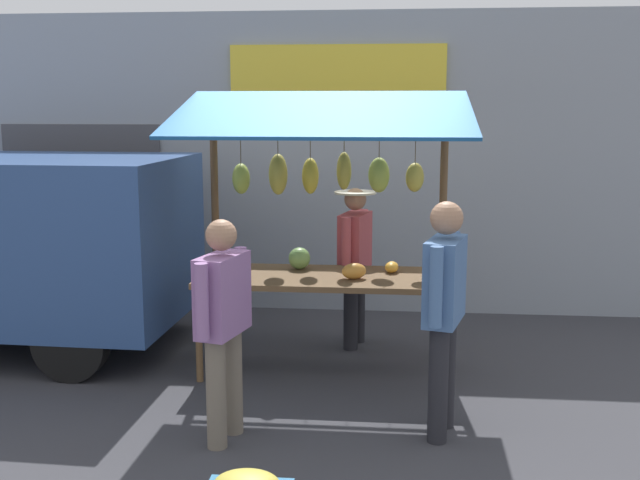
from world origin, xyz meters
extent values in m
plane|color=#38383D|center=(0.00, 0.00, 0.00)|extent=(40.00, 40.00, 0.00)
cube|color=#8C939E|center=(0.00, -2.20, 1.70)|extent=(9.00, 0.25, 3.40)
cube|color=yellow|center=(0.04, -2.06, 2.75)|extent=(2.40, 0.06, 0.56)
cube|color=#47474C|center=(3.04, -2.07, 1.10)|extent=(1.90, 0.04, 2.10)
cube|color=brown|center=(0.00, 0.00, 0.85)|extent=(2.20, 0.90, 0.05)
cylinder|color=brown|center=(1.04, 0.39, 0.41)|extent=(0.06, 0.06, 0.83)
cylinder|color=brown|center=(-1.04, 0.39, 0.41)|extent=(0.06, 0.06, 0.83)
cylinder|color=brown|center=(1.04, -0.39, 0.41)|extent=(0.06, 0.06, 0.83)
cylinder|color=brown|center=(-1.04, -0.39, 0.41)|extent=(0.06, 0.06, 0.83)
cylinder|color=brown|center=(1.06, -0.40, 1.18)|extent=(0.07, 0.07, 2.35)
cylinder|color=brown|center=(-1.06, -0.40, 1.18)|extent=(0.07, 0.07, 2.35)
cylinder|color=brown|center=(0.00, -0.40, 2.15)|extent=(2.12, 0.06, 0.06)
cube|color=#19518C|center=(0.00, 0.15, 2.30)|extent=(2.50, 1.46, 0.39)
cylinder|color=brown|center=(-0.80, -0.34, 2.00)|extent=(0.01, 0.01, 0.29)
ellipsoid|color=gold|center=(-0.80, -0.34, 1.72)|extent=(0.23, 0.24, 0.26)
cylinder|color=brown|center=(-0.47, -0.42, 2.02)|extent=(0.01, 0.01, 0.25)
ellipsoid|color=#B2CC4C|center=(-0.47, -0.42, 1.74)|extent=(0.25, 0.23, 0.32)
cylinder|color=brown|center=(-0.15, -0.41, 2.05)|extent=(0.01, 0.01, 0.20)
ellipsoid|color=gold|center=(-0.15, -0.41, 1.77)|extent=(0.17, 0.19, 0.35)
cylinder|color=brown|center=(0.16, -0.41, 2.02)|extent=(0.01, 0.01, 0.26)
ellipsoid|color=yellow|center=(0.16, -0.41, 1.72)|extent=(0.19, 0.22, 0.33)
cylinder|color=brown|center=(0.45, -0.34, 2.04)|extent=(0.01, 0.01, 0.22)
ellipsoid|color=gold|center=(0.45, -0.34, 1.74)|extent=(0.22, 0.25, 0.38)
cylinder|color=brown|center=(0.80, -0.35, 1.99)|extent=(0.01, 0.01, 0.31)
ellipsoid|color=#B2CC4C|center=(0.80, -0.35, 1.70)|extent=(0.17, 0.21, 0.28)
sphere|color=#729E4C|center=(0.24, -0.24, 0.98)|extent=(0.20, 0.20, 0.20)
ellipsoid|color=orange|center=(-0.28, 0.13, 0.95)|extent=(0.26, 0.22, 0.14)
ellipsoid|color=gold|center=(-0.60, -0.17, 0.93)|extent=(0.15, 0.20, 0.10)
cylinder|color=#232328|center=(-0.27, -0.88, 0.39)|extent=(0.14, 0.14, 0.78)
cylinder|color=#232328|center=(-0.21, -0.62, 0.39)|extent=(0.14, 0.14, 0.78)
cube|color=#BF4C51|center=(-0.24, -0.75, 1.06)|extent=(0.32, 0.51, 0.55)
cylinder|color=#BF4C51|center=(-0.31, -1.04, 1.08)|extent=(0.09, 0.09, 0.51)
cylinder|color=#BF4C51|center=(-0.17, -0.46, 1.08)|extent=(0.09, 0.09, 0.51)
sphere|color=#A87A5B|center=(-0.24, -0.75, 1.47)|extent=(0.21, 0.21, 0.21)
cylinder|color=beige|center=(-0.24, -0.75, 1.53)|extent=(0.41, 0.41, 0.02)
cylinder|color=#232328|center=(-0.94, 1.41, 0.42)|extent=(0.14, 0.14, 0.85)
cylinder|color=#232328|center=(-1.02, 1.13, 0.42)|extent=(0.14, 0.14, 0.85)
cube|color=#476B9E|center=(-0.98, 1.27, 1.15)|extent=(0.34, 0.55, 0.60)
cylinder|color=#476B9E|center=(-0.90, 1.58, 1.17)|extent=(0.09, 0.09, 0.55)
cylinder|color=#476B9E|center=(-1.06, 0.96, 1.17)|extent=(0.09, 0.09, 0.55)
sphere|color=#A87A5B|center=(-0.98, 1.27, 1.59)|extent=(0.23, 0.23, 0.23)
cylinder|color=#726656|center=(0.59, 1.65, 0.40)|extent=(0.14, 0.14, 0.79)
cylinder|color=#726656|center=(0.53, 1.39, 0.40)|extent=(0.14, 0.14, 0.79)
cube|color=#93669E|center=(0.56, 1.52, 1.07)|extent=(0.33, 0.52, 0.56)
cylinder|color=#93669E|center=(0.63, 1.81, 1.09)|extent=(0.09, 0.09, 0.52)
cylinder|color=#93669E|center=(0.49, 1.23, 1.09)|extent=(0.09, 0.09, 0.52)
sphere|color=#A87A5B|center=(0.56, 1.52, 1.49)|extent=(0.22, 0.22, 0.22)
cylinder|color=black|center=(2.15, 0.47, 0.33)|extent=(0.67, 0.20, 0.66)
cylinder|color=black|center=(2.10, -1.19, 0.33)|extent=(0.67, 0.20, 0.66)
camera|label=1|loc=(-0.61, 6.56, 2.36)|focal=42.71mm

